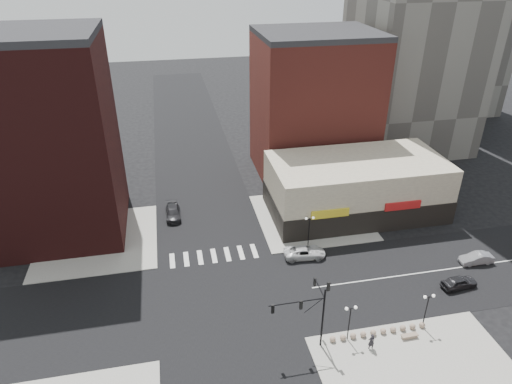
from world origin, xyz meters
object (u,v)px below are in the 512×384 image
object	(u,v)px
traffic_signal	(313,306)
street_lamp_ne	(309,224)
white_suv	(305,252)
pedestrian	(371,341)
street_lamp_se_a	(350,315)
street_lamp_se_b	(428,303)
dark_sedan_north	(173,213)
dark_sedan_east	(459,282)
stone_bench	(409,336)
silver_sedan	(476,258)

from	to	relation	value
traffic_signal	street_lamp_ne	size ratio (longest dim) A/B	1.87
white_suv	pedestrian	size ratio (longest dim) A/B	2.87
street_lamp_se_a	street_lamp_se_b	size ratio (longest dim) A/B	1.00
street_lamp_ne	white_suv	world-z (taller)	street_lamp_ne
white_suv	pedestrian	bearing A→B (deg)	-168.37
traffic_signal	dark_sedan_north	world-z (taller)	traffic_signal
dark_sedan_east	stone_bench	distance (m)	10.89
white_suv	pedestrian	distance (m)	15.40
white_suv	dark_sedan_east	size ratio (longest dim) A/B	1.24
street_lamp_ne	stone_bench	world-z (taller)	street_lamp_ne
dark_sedan_east	dark_sedan_north	distance (m)	37.61
white_suv	pedestrian	world-z (taller)	pedestrian
dark_sedan_north	stone_bench	xyz separation A→B (m)	(21.63, -27.54, -0.39)
street_lamp_se_a	dark_sedan_north	distance (m)	30.85
traffic_signal	silver_sedan	world-z (taller)	traffic_signal
pedestrian	silver_sedan	bearing A→B (deg)	-151.85
street_lamp_se_b	street_lamp_ne	distance (m)	17.46
street_lamp_se_b	dark_sedan_east	size ratio (longest dim) A/B	1.01
traffic_signal	white_suv	world-z (taller)	traffic_signal
traffic_signal	street_lamp_se_a	bearing A→B (deg)	-2.57
traffic_signal	stone_bench	xyz separation A→B (m)	(9.78, -1.22, -4.63)
street_lamp_ne	dark_sedan_east	distance (m)	18.21
street_lamp_se_b	dark_sedan_north	distance (m)	35.57
street_lamp_se_a	white_suv	xyz separation A→B (m)	(-0.15, 13.75, -2.58)
street_lamp_se_b	dark_sedan_east	distance (m)	9.04
traffic_signal	pedestrian	bearing A→B (deg)	-17.23
street_lamp_se_a	traffic_signal	bearing A→B (deg)	177.43
white_suv	silver_sedan	xyz separation A→B (m)	(19.96, -5.30, -0.04)
silver_sedan	street_lamp_se_b	bearing A→B (deg)	-52.30
street_lamp_se_a	dark_sedan_east	world-z (taller)	street_lamp_se_a
white_suv	silver_sedan	bearing A→B (deg)	-100.28
street_lamp_se_a	stone_bench	distance (m)	6.79
traffic_signal	street_lamp_ne	xyz separation A→B (m)	(4.76, 15.83, -1.67)
dark_sedan_north	white_suv	bearing A→B (deg)	-39.44
street_lamp_se_b	silver_sedan	bearing A→B (deg)	35.56
street_lamp_se_a	white_suv	size ratio (longest dim) A/B	0.81
silver_sedan	stone_bench	bearing A→B (deg)	-53.32
white_suv	stone_bench	xyz separation A→B (m)	(6.17, -14.80, -0.38)
street_lamp_ne	dark_sedan_north	size ratio (longest dim) A/B	0.83
dark_sedan_east	pedestrian	xyz separation A→B (m)	(-13.43, -6.40, 0.31)
street_lamp_se_b	stone_bench	world-z (taller)	street_lamp_se_b
traffic_signal	street_lamp_ne	distance (m)	16.62
street_lamp_se_a	street_lamp_se_b	world-z (taller)	same
pedestrian	street_lamp_se_a	bearing A→B (deg)	-42.27
street_lamp_se_b	silver_sedan	world-z (taller)	street_lamp_se_b
silver_sedan	pedestrian	xyz separation A→B (m)	(-18.08, -9.98, 0.34)
dark_sedan_north	stone_bench	bearing A→B (deg)	-51.80
dark_sedan_east	stone_bench	xyz separation A→B (m)	(-9.15, -5.91, -0.37)
silver_sedan	dark_sedan_north	world-z (taller)	dark_sedan_north
street_lamp_se_a	pedestrian	bearing A→B (deg)	-41.52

